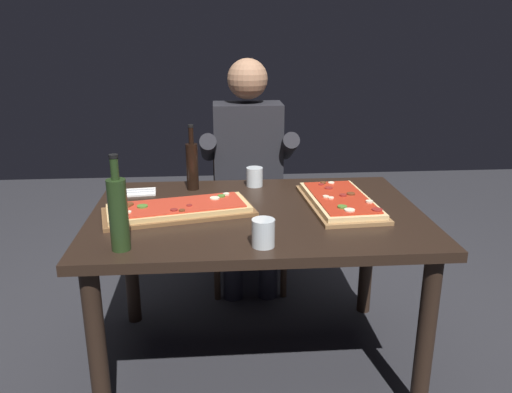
% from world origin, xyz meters
% --- Properties ---
extents(ground_plane, '(6.40, 6.40, 0.00)m').
position_xyz_m(ground_plane, '(0.00, 0.00, 0.00)').
color(ground_plane, '#2D2D33').
extents(dining_table, '(1.40, 0.96, 0.74)m').
position_xyz_m(dining_table, '(0.00, 0.00, 0.64)').
color(dining_table, black).
rests_on(dining_table, ground_plane).
extents(pizza_rectangular_front, '(0.66, 0.39, 0.05)m').
position_xyz_m(pizza_rectangular_front, '(-0.33, -0.01, 0.76)').
color(pizza_rectangular_front, brown).
rests_on(pizza_rectangular_front, dining_table).
extents(pizza_rectangular_left, '(0.31, 0.56, 0.05)m').
position_xyz_m(pizza_rectangular_left, '(0.37, 0.05, 0.76)').
color(pizza_rectangular_left, olive).
rests_on(pizza_rectangular_left, dining_table).
extents(wine_bottle_dark, '(0.06, 0.06, 0.31)m').
position_xyz_m(wine_bottle_dark, '(-0.28, 0.34, 0.86)').
color(wine_bottle_dark, black).
rests_on(wine_bottle_dark, dining_table).
extents(oil_bottle_amber, '(0.07, 0.07, 0.34)m').
position_xyz_m(oil_bottle_amber, '(-0.51, -0.36, 0.88)').
color(oil_bottle_amber, '#233819').
rests_on(oil_bottle_amber, dining_table).
extents(tumbler_near_camera, '(0.08, 0.08, 0.10)m').
position_xyz_m(tumbler_near_camera, '(-0.01, -0.37, 0.78)').
color(tumbler_near_camera, silver).
rests_on(tumbler_near_camera, dining_table).
extents(tumbler_far_side, '(0.08, 0.08, 0.09)m').
position_xyz_m(tumbler_far_side, '(0.02, 0.37, 0.78)').
color(tumbler_far_side, silver).
rests_on(tumbler_far_side, dining_table).
extents(napkin_cutlery_set, '(0.19, 0.13, 0.01)m').
position_xyz_m(napkin_cutlery_set, '(-0.55, 0.30, 0.74)').
color(napkin_cutlery_set, white).
rests_on(napkin_cutlery_set, dining_table).
extents(diner_chair, '(0.44, 0.44, 0.87)m').
position_xyz_m(diner_chair, '(0.01, 0.86, 0.49)').
color(diner_chair, '#3D2B1E').
rests_on(diner_chair, ground_plane).
extents(seated_diner, '(0.53, 0.41, 1.33)m').
position_xyz_m(seated_diner, '(0.01, 0.74, 0.74)').
color(seated_diner, '#23232D').
rests_on(seated_diner, ground_plane).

